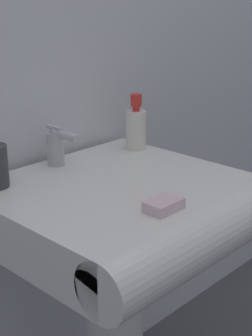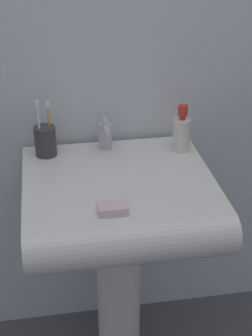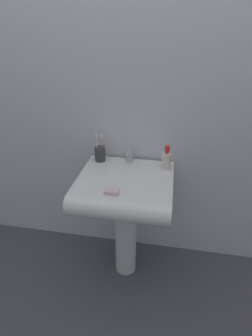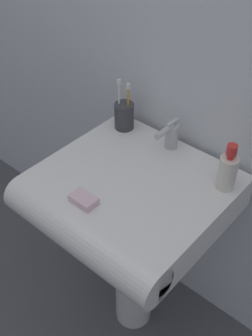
% 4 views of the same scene
% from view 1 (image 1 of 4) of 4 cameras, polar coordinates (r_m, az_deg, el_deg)
% --- Properties ---
extents(wall_back, '(5.00, 0.05, 2.40)m').
position_cam_1_polar(wall_back, '(1.39, -10.66, 16.82)').
color(wall_back, silver).
rests_on(wall_back, ground).
extents(sink_basin, '(0.58, 0.57, 0.13)m').
position_cam_1_polar(sink_basin, '(1.23, 0.29, -4.93)').
color(sink_basin, white).
rests_on(sink_basin, sink_pedestal).
extents(faucet, '(0.05, 0.12, 0.11)m').
position_cam_1_polar(faucet, '(1.35, -7.63, 2.46)').
color(faucet, '#B7B7BC').
rests_on(faucet, sink_basin).
extents(soap_bottle, '(0.06, 0.06, 0.16)m').
position_cam_1_polar(soap_bottle, '(1.48, 1.11, 4.52)').
color(soap_bottle, silver).
rests_on(soap_bottle, sink_basin).
extents(bar_soap, '(0.08, 0.05, 0.02)m').
position_cam_1_polar(bar_soap, '(1.09, 4.20, -4.13)').
color(bar_soap, silver).
rests_on(bar_soap, sink_basin).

